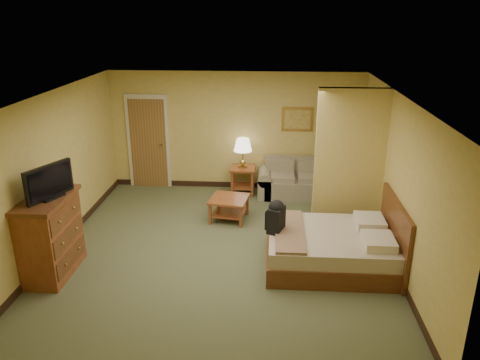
# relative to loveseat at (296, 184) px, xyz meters

# --- Properties ---
(floor) EXTENTS (6.00, 6.00, 0.00)m
(floor) POSITION_rel_loveseat_xyz_m (-1.33, -2.57, -0.27)
(floor) COLOR #52593A
(floor) RESTS_ON ground
(ceiling) EXTENTS (6.00, 6.00, 0.00)m
(ceiling) POSITION_rel_loveseat_xyz_m (-1.33, -2.57, 2.33)
(ceiling) COLOR white
(ceiling) RESTS_ON back_wall
(back_wall) EXTENTS (5.50, 0.02, 2.60)m
(back_wall) POSITION_rel_loveseat_xyz_m (-1.33, 0.43, 1.03)
(back_wall) COLOR tan
(back_wall) RESTS_ON floor
(left_wall) EXTENTS (0.02, 6.00, 2.60)m
(left_wall) POSITION_rel_loveseat_xyz_m (-4.08, -2.57, 1.03)
(left_wall) COLOR tan
(left_wall) RESTS_ON floor
(right_wall) EXTENTS (0.02, 6.00, 2.60)m
(right_wall) POSITION_rel_loveseat_xyz_m (1.42, -2.57, 1.03)
(right_wall) COLOR tan
(right_wall) RESTS_ON floor
(partition) EXTENTS (1.20, 0.15, 2.60)m
(partition) POSITION_rel_loveseat_xyz_m (0.82, -1.64, 1.03)
(partition) COLOR tan
(partition) RESTS_ON floor
(door) EXTENTS (0.94, 0.16, 2.10)m
(door) POSITION_rel_loveseat_xyz_m (-3.28, 0.39, 0.77)
(door) COLOR beige
(door) RESTS_ON floor
(baseboard) EXTENTS (5.50, 0.02, 0.12)m
(baseboard) POSITION_rel_loveseat_xyz_m (-1.33, 0.42, -0.21)
(baseboard) COLOR black
(baseboard) RESTS_ON floor
(loveseat) EXTENTS (1.62, 0.75, 0.82)m
(loveseat) POSITION_rel_loveseat_xyz_m (0.00, 0.00, 0.00)
(loveseat) COLOR gray
(loveseat) RESTS_ON floor
(side_table) EXTENTS (0.54, 0.54, 0.59)m
(side_table) POSITION_rel_loveseat_xyz_m (-1.15, 0.08, 0.13)
(side_table) COLOR brown
(side_table) RESTS_ON floor
(table_lamp) EXTENTS (0.39, 0.39, 0.65)m
(table_lamp) POSITION_rel_loveseat_xyz_m (-1.15, 0.08, 0.82)
(table_lamp) COLOR #B28F41
(table_lamp) RESTS_ON side_table
(coffee_table) EXTENTS (0.79, 0.79, 0.44)m
(coffee_table) POSITION_rel_loveseat_xyz_m (-1.32, -1.32, 0.05)
(coffee_table) COLOR brown
(coffee_table) RESTS_ON floor
(wall_picture) EXTENTS (0.67, 0.04, 0.52)m
(wall_picture) POSITION_rel_loveseat_xyz_m (-0.00, 0.40, 1.33)
(wall_picture) COLOR #B78E3F
(wall_picture) RESTS_ON back_wall
(dresser) EXTENTS (0.61, 1.17, 1.25)m
(dresser) POSITION_rel_loveseat_xyz_m (-3.81, -3.45, 0.36)
(dresser) COLOR brown
(dresser) RESTS_ON floor
(tv) EXTENTS (0.38, 0.77, 0.50)m
(tv) POSITION_rel_loveseat_xyz_m (-3.71, -3.45, 1.22)
(tv) COLOR black
(tv) RESTS_ON dresser
(bed) EXTENTS (1.99, 1.69, 1.09)m
(bed) POSITION_rel_loveseat_xyz_m (0.49, -2.88, 0.03)
(bed) COLOR #552A13
(bed) RESTS_ON floor
(backpack) EXTENTS (0.30, 0.36, 0.53)m
(backpack) POSITION_rel_loveseat_xyz_m (-0.44, -2.88, 0.55)
(backpack) COLOR black
(backpack) RESTS_ON bed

